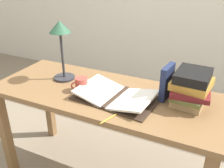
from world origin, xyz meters
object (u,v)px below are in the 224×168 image
at_px(open_book, 116,96).
at_px(coffee_mug, 81,84).
at_px(pencil, 110,118).
at_px(book_standing_upright, 167,82).
at_px(book_stack_tall, 191,87).
at_px(reading_lamp, 61,37).

height_order(open_book, coffee_mug, coffee_mug).
relative_size(open_book, pencil, 3.69).
bearing_deg(pencil, book_standing_upright, 59.60).
bearing_deg(book_standing_upright, pencil, -113.98).
xyz_separation_m(book_standing_upright, coffee_mug, (-0.52, -0.15, -0.06)).
bearing_deg(book_stack_tall, pencil, -134.89).
distance_m(book_standing_upright, reading_lamp, 0.77).
bearing_deg(pencil, book_stack_tall, 45.11).
relative_size(book_stack_tall, book_standing_upright, 1.42).
bearing_deg(coffee_mug, open_book, -0.30).
height_order(book_stack_tall, coffee_mug, book_stack_tall).
xyz_separation_m(book_stack_tall, reading_lamp, (-0.89, -0.04, 0.21)).
bearing_deg(pencil, coffee_mug, 145.69).
xyz_separation_m(coffee_mug, pencil, (0.31, -0.21, -0.04)).
distance_m(book_stack_tall, coffee_mug, 0.69).
height_order(open_book, book_standing_upright, book_standing_upright).
bearing_deg(open_book, pencil, -68.08).
xyz_separation_m(open_book, coffee_mug, (-0.25, 0.00, 0.03)).
xyz_separation_m(book_standing_upright, reading_lamp, (-0.74, -0.04, 0.20)).
bearing_deg(coffee_mug, book_standing_upright, 15.93).
height_order(open_book, book_stack_tall, book_stack_tall).
xyz_separation_m(book_standing_upright, pencil, (-0.21, -0.36, -0.10)).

